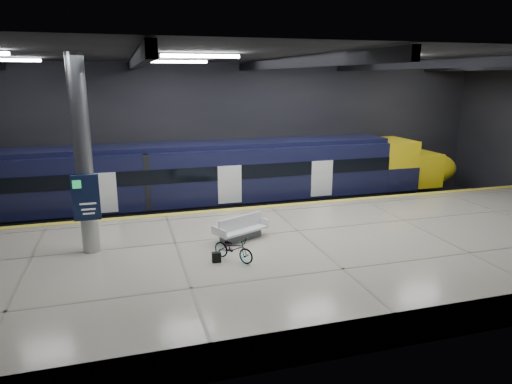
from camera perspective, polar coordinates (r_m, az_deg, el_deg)
name	(u,v)px	position (r m, az deg, el deg)	size (l,w,h in m)	color
ground	(289,247)	(20.08, 4.17, -6.90)	(30.00, 30.00, 0.00)	black
room_shell	(292,115)	(18.80, 4.48, 9.59)	(30.10, 16.10, 8.05)	black
platform	(312,256)	(17.73, 7.06, -8.00)	(30.00, 11.00, 1.10)	#BBB49E
safety_strip	(270,206)	(22.19, 1.74, -1.79)	(30.00, 0.40, 0.01)	yellow
rails	(254,211)	(25.00, -0.23, -2.39)	(30.00, 1.52, 0.16)	gray
train	(201,179)	(23.88, -6.89, 1.63)	(29.40, 2.84, 3.79)	black
bench	(241,231)	(17.67, -1.93, -4.91)	(2.32, 1.70, 0.95)	#595B60
bicycle	(234,248)	(15.70, -2.82, -7.06)	(0.56, 1.61, 0.85)	#99999E
pannier_bag	(216,257)	(15.67, -4.96, -8.12)	(0.30, 0.18, 0.35)	black
info_column	(83,159)	(16.77, -20.77, 3.83)	(0.90, 0.78, 6.90)	#9EA0A5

